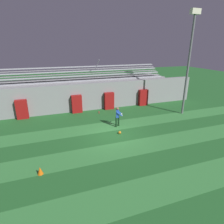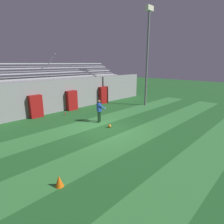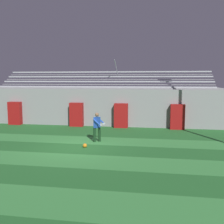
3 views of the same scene
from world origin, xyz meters
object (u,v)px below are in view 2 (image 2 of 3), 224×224
Objects in this scene: soccer_ball at (110,126)px; traffic_cone at (59,181)px; padding_pillar_gate_right at (72,100)px; goalkeeper at (99,109)px; water_bottle at (65,113)px; padding_pillar_far_right at (103,95)px; floodlight_pole at (148,46)px; padding_pillar_gate_left at (36,106)px.

soccer_ball is 6.44m from traffic_cone.
padding_pillar_gate_right is 4.62m from goalkeeper.
padding_pillar_gate_right is 7.43× the size of water_bottle.
padding_pillar_gate_right is 6.09m from soccer_ball.
soccer_ball is at bearing -131.12° from padding_pillar_far_right.
padding_pillar_far_right is at bearing 43.37° from goalkeeper.
goalkeeper is 7.59× the size of soccer_ball.
padding_pillar_gate_right is 1.00× the size of padding_pillar_far_right.
padding_pillar_far_right is at bearing 122.28° from floodlight_pole.
soccer_ball is 0.52× the size of traffic_cone.
padding_pillar_gate_left is 7.43× the size of water_bottle.
traffic_cone is (-10.86, -8.97, -0.68)m from padding_pillar_far_right.
floodlight_pole reaches higher than goalkeeper.
padding_pillar_far_right reaches higher than soccer_ball.
traffic_cone reaches higher than soccer_ball.
floodlight_pole is at bearing 16.22° from soccer_ball.
water_bottle is (-1.40, -1.00, -0.77)m from padding_pillar_gate_right.
goalkeeper is 3.70m from water_bottle.
water_bottle is (1.98, -1.00, -0.77)m from padding_pillar_gate_left.
padding_pillar_far_right is at bearing 0.00° from padding_pillar_gate_right.
padding_pillar_gate_left is at bearing 153.26° from water_bottle.
goalkeeper is at bearing -99.81° from padding_pillar_gate_right.
floodlight_pole reaches higher than soccer_ball.
goalkeeper is at bearing -80.14° from water_bottle.
floodlight_pole is at bearing -57.72° from padding_pillar_far_right.
water_bottle is at bearing 92.97° from soccer_ball.
padding_pillar_gate_left reaches higher than goalkeeper.
padding_pillar_far_right is at bearing 0.00° from padding_pillar_gate_left.
traffic_cone is (-13.22, -5.23, -5.55)m from floodlight_pole.
padding_pillar_gate_right is at bearing 149.68° from floodlight_pole.
padding_pillar_gate_left is at bearing 110.64° from soccer_ball.
floodlight_pole is (2.36, -3.74, 4.86)m from padding_pillar_far_right.
goalkeeper is at bearing 36.22° from traffic_cone.
floodlight_pole is 22.11× the size of traffic_cone.
padding_pillar_gate_left is at bearing 119.71° from goalkeeper.
floodlight_pole reaches higher than water_bottle.
padding_pillar_gate_right is at bearing 35.38° from water_bottle.
padding_pillar_far_right is 1.07× the size of goalkeeper.
padding_pillar_gate_right is at bearing 0.00° from padding_pillar_gate_left.
floodlight_pole is 15.26m from traffic_cone.
traffic_cone is at bearing -143.78° from goalkeeper.
floodlight_pole is at bearing 6.46° from goalkeeper.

